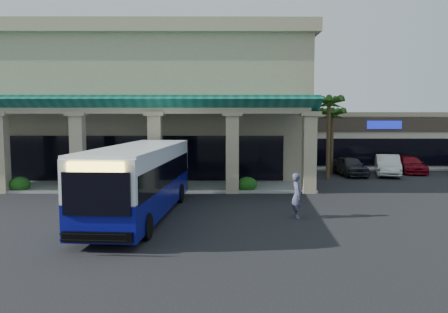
{
  "coord_description": "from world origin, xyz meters",
  "views": [
    {
      "loc": [
        0.96,
        -20.17,
        4.36
      ],
      "look_at": [
        1.02,
        4.48,
        2.2
      ],
      "focal_mm": 35.0,
      "sensor_mm": 36.0,
      "label": 1
    }
  ],
  "objects_px": {
    "transit_bus": "(141,181)",
    "pedestrian": "(297,195)",
    "car_silver": "(350,166)",
    "car_red": "(410,165)",
    "car_white": "(388,165)"
  },
  "relations": [
    {
      "from": "transit_bus",
      "to": "car_silver",
      "type": "xyz_separation_m",
      "value": [
        13.33,
        13.86,
        -0.84
      ]
    },
    {
      "from": "car_white",
      "to": "pedestrian",
      "type": "bearing_deg",
      "value": -106.9
    },
    {
      "from": "car_red",
      "to": "car_white",
      "type": "bearing_deg",
      "value": -139.68
    },
    {
      "from": "transit_bus",
      "to": "car_white",
      "type": "distance_m",
      "value": 21.42
    },
    {
      "from": "pedestrian",
      "to": "car_white",
      "type": "bearing_deg",
      "value": -32.04
    },
    {
      "from": "pedestrian",
      "to": "car_white",
      "type": "height_order",
      "value": "pedestrian"
    },
    {
      "from": "pedestrian",
      "to": "car_red",
      "type": "relative_size",
      "value": 0.44
    },
    {
      "from": "car_silver",
      "to": "car_red",
      "type": "xyz_separation_m",
      "value": [
        5.32,
        1.74,
        -0.09
      ]
    },
    {
      "from": "car_silver",
      "to": "car_red",
      "type": "bearing_deg",
      "value": 13.24
    },
    {
      "from": "pedestrian",
      "to": "car_silver",
      "type": "height_order",
      "value": "pedestrian"
    },
    {
      "from": "transit_bus",
      "to": "pedestrian",
      "type": "relative_size",
      "value": 5.72
    },
    {
      "from": "pedestrian",
      "to": "transit_bus",
      "type": "bearing_deg",
      "value": 89.2
    },
    {
      "from": "car_white",
      "to": "car_red",
      "type": "relative_size",
      "value": 1.07
    },
    {
      "from": "pedestrian",
      "to": "car_red",
      "type": "xyz_separation_m",
      "value": [
        11.74,
        15.85,
        -0.34
      ]
    },
    {
      "from": "car_white",
      "to": "car_silver",
      "type": "bearing_deg",
      "value": -162.01
    }
  ]
}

